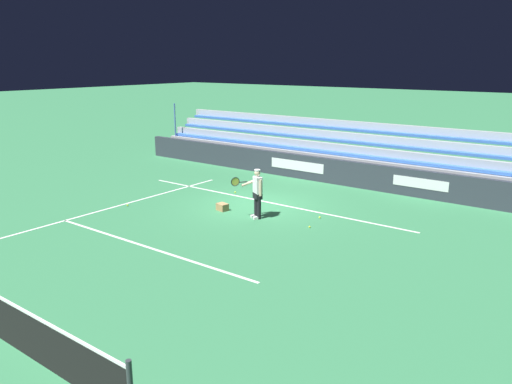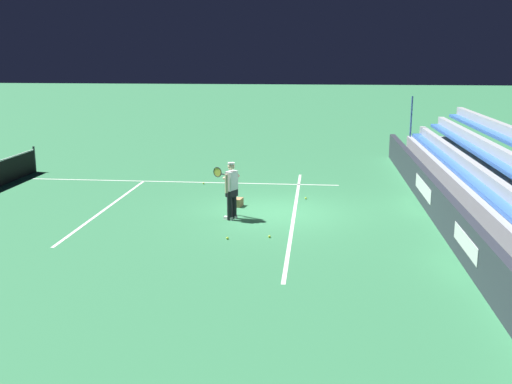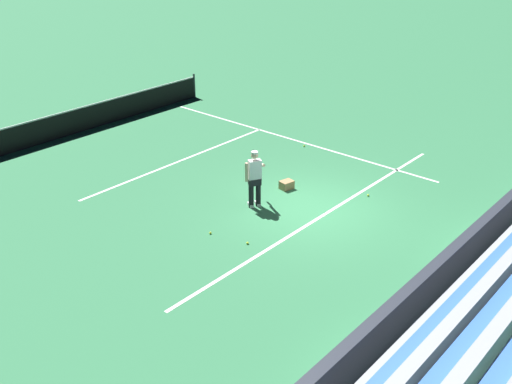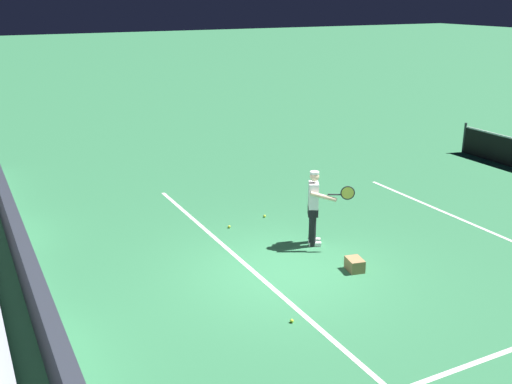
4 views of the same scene
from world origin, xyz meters
TOP-DOWN VIEW (x-y plane):
  - ground_plane at (0.00, 0.00)m, footprint 160.00×160.00m
  - court_baseline_white at (0.00, -0.50)m, footprint 12.00×0.10m
  - court_sideline_white at (4.11, 4.00)m, footprint 0.10×12.00m
  - court_service_line_white at (0.00, 5.50)m, footprint 8.22×0.10m
  - back_wall_sponsor_board at (-0.01, -4.71)m, footprint 21.51×0.25m
  - bleacher_stand at (0.00, -6.53)m, footprint 20.43×2.40m
  - tennis_player at (-0.94, 1.35)m, footprint 0.91×0.88m
  - ball_box_cardboard at (0.60, 1.37)m, footprint 0.45×0.37m
  - tennis_ball_far_right at (1.79, -0.82)m, footprint 0.07×0.07m
  - tennis_ball_stray_back at (3.81, 3.09)m, footprint 0.07×0.07m
  - tennis_ball_midcourt at (-2.95, 1.16)m, footprint 0.07×0.07m
  - tennis_ball_on_baseline at (-2.70, 0.06)m, footprint 0.07×0.07m

SIDE VIEW (x-z plane):
  - ground_plane at x=0.00m, z-range 0.00..0.00m
  - court_baseline_white at x=0.00m, z-range 0.00..0.01m
  - court_sideline_white at x=4.11m, z-range 0.00..0.01m
  - court_service_line_white at x=0.00m, z-range 0.00..0.01m
  - tennis_ball_far_right at x=1.79m, z-range 0.00..0.07m
  - tennis_ball_stray_back at x=3.81m, z-range 0.00..0.07m
  - tennis_ball_midcourt at x=-2.95m, z-range 0.00..0.07m
  - tennis_ball_on_baseline at x=-2.70m, z-range 0.00..0.07m
  - ball_box_cardboard at x=0.60m, z-range 0.00..0.26m
  - back_wall_sponsor_board at x=-0.01m, z-range 0.00..1.10m
  - bleacher_stand at x=0.00m, z-range -0.75..2.20m
  - tennis_player at x=-0.94m, z-range 0.04..1.75m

